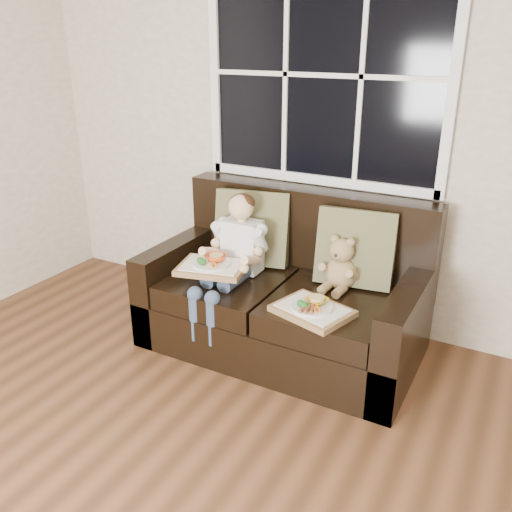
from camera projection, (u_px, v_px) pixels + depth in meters
The scene contains 8 objects.
window_back at pixel (323, 75), 3.34m from camera, with size 1.62×0.04×1.37m.
loveseat at pixel (286, 299), 3.47m from camera, with size 1.70×0.92×0.96m.
pillow_left at pixel (253, 228), 3.59m from camera, with size 0.53×0.33×0.50m.
pillow_right at pixel (356, 248), 3.28m from camera, with size 0.49×0.28×0.48m.
child at pixel (235, 250), 3.39m from camera, with size 0.35×0.59×0.80m.
teddy_bear at pixel (341, 267), 3.26m from camera, with size 0.21×0.26×0.34m.
tray_left at pixel (212, 266), 3.30m from camera, with size 0.46×0.39×0.09m.
tray_right at pixel (313, 309), 2.98m from camera, with size 0.47×0.41×0.09m.
Camera 1 is at (1.22, -0.80, 1.88)m, focal length 38.00 mm.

